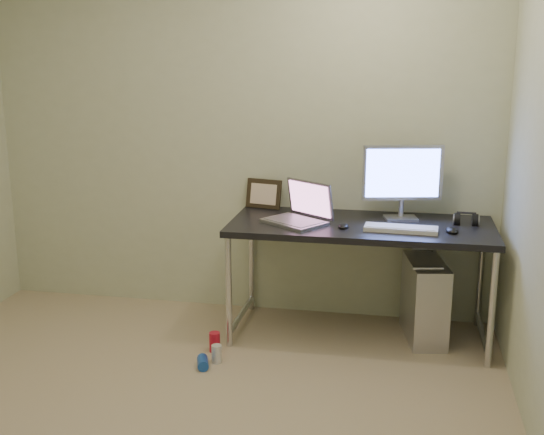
# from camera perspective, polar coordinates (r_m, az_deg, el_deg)

# --- Properties ---
(wall_back) EXTENTS (3.50, 0.02, 2.50)m
(wall_back) POSITION_cam_1_polar(r_m,az_deg,el_deg) (4.67, -2.77, 7.05)
(wall_back) COLOR beige
(wall_back) RESTS_ON ground
(desk) EXTENTS (1.64, 0.72, 0.75)m
(desk) POSITION_cam_1_polar(r_m,az_deg,el_deg) (4.31, 7.44, -1.48)
(desk) COLOR black
(desk) RESTS_ON ground
(tower_computer) EXTENTS (0.30, 0.52, 0.55)m
(tower_computer) POSITION_cam_1_polar(r_m,az_deg,el_deg) (4.47, 12.64, -6.73)
(tower_computer) COLOR silver
(tower_computer) RESTS_ON ground
(cable_a) EXTENTS (0.01, 0.16, 0.69)m
(cable_a) POSITION_cam_1_polar(r_m,az_deg,el_deg) (4.67, 12.04, -3.93)
(cable_a) COLOR black
(cable_a) RESTS_ON ground
(cable_b) EXTENTS (0.02, 0.11, 0.71)m
(cable_b) POSITION_cam_1_polar(r_m,az_deg,el_deg) (4.66, 13.14, -4.28)
(cable_b) COLOR black
(cable_b) RESTS_ON ground
(can_red) EXTENTS (0.07, 0.07, 0.12)m
(can_red) POSITION_cam_1_polar(r_m,az_deg,el_deg) (4.26, -4.82, -10.33)
(can_red) COLOR red
(can_red) RESTS_ON ground
(can_white) EXTENTS (0.08, 0.08, 0.11)m
(can_white) POSITION_cam_1_polar(r_m,az_deg,el_deg) (4.12, -4.66, -11.30)
(can_white) COLOR silver
(can_white) RESTS_ON ground
(can_blue) EXTENTS (0.10, 0.13, 0.06)m
(can_blue) POSITION_cam_1_polar(r_m,az_deg,el_deg) (4.08, -5.81, -11.98)
(can_blue) COLOR #1A4CB5
(can_blue) RESTS_ON ground
(laptop) EXTENTS (0.47, 0.46, 0.25)m
(laptop) POSITION_cam_1_polar(r_m,az_deg,el_deg) (4.27, 2.39, 0.39)
(laptop) COLOR #AAABB2
(laptop) RESTS_ON desk
(monitor) EXTENTS (0.50, 0.19, 0.48)m
(monitor) POSITION_cam_1_polar(r_m,az_deg,el_deg) (4.38, 10.87, 3.41)
(monitor) COLOR #AAABB2
(monitor) RESTS_ON desk
(keyboard) EXTENTS (0.44, 0.17, 0.03)m
(keyboard) POSITION_cam_1_polar(r_m,az_deg,el_deg) (4.15, 10.73, -0.93)
(keyboard) COLOR silver
(keyboard) RESTS_ON desk
(mouse_right) EXTENTS (0.09, 0.12, 0.04)m
(mouse_right) POSITION_cam_1_polar(r_m,az_deg,el_deg) (4.18, 14.82, -0.96)
(mouse_right) COLOR black
(mouse_right) RESTS_ON desk
(mouse_left) EXTENTS (0.06, 0.10, 0.03)m
(mouse_left) POSITION_cam_1_polar(r_m,az_deg,el_deg) (4.16, 5.99, -0.63)
(mouse_left) COLOR black
(mouse_left) RESTS_ON desk
(headphones) EXTENTS (0.15, 0.09, 0.10)m
(headphones) POSITION_cam_1_polar(r_m,az_deg,el_deg) (4.39, 15.92, -0.22)
(headphones) COLOR black
(headphones) RESTS_ON desk
(picture_frame) EXTENTS (0.26, 0.12, 0.20)m
(picture_frame) POSITION_cam_1_polar(r_m,az_deg,el_deg) (4.64, -0.69, 2.00)
(picture_frame) COLOR black
(picture_frame) RESTS_ON desk
(webcam) EXTENTS (0.05, 0.05, 0.13)m
(webcam) POSITION_cam_1_polar(r_m,az_deg,el_deg) (4.52, 3.02, 1.62)
(webcam) COLOR silver
(webcam) RESTS_ON desk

